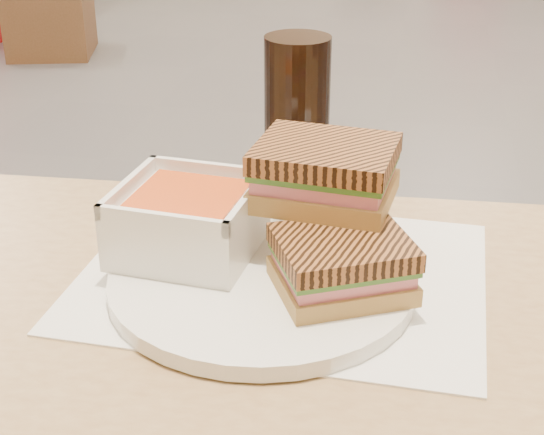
% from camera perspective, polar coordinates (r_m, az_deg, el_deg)
% --- Properties ---
extents(tray_liner, '(0.39, 0.31, 0.00)m').
position_cam_1_polar(tray_liner, '(0.77, 0.74, -4.03)').
color(tray_liner, white).
rests_on(tray_liner, main_table).
extents(plate, '(0.28, 0.28, 0.02)m').
position_cam_1_polar(plate, '(0.75, -0.72, -4.49)').
color(plate, white).
rests_on(plate, tray_liner).
extents(soup_bowl, '(0.14, 0.14, 0.07)m').
position_cam_1_polar(soup_bowl, '(0.78, -5.88, -0.33)').
color(soup_bowl, white).
rests_on(soup_bowl, plate).
extents(panini_lower, '(0.14, 0.13, 0.05)m').
position_cam_1_polar(panini_lower, '(0.71, 4.94, -3.26)').
color(panini_lower, '#AE813F').
rests_on(panini_lower, plate).
extents(panini_upper, '(0.14, 0.12, 0.06)m').
position_cam_1_polar(panini_upper, '(0.76, 3.73, 3.16)').
color(panini_upper, '#AE813F').
rests_on(panini_upper, panini_lower).
extents(cola_glass, '(0.08, 0.08, 0.17)m').
position_cam_1_polar(cola_glass, '(0.97, 1.76, 7.76)').
color(cola_glass, black).
rests_on(cola_glass, main_table).
extents(bg_chair_0r, '(0.51, 0.51, 0.47)m').
position_cam_1_polar(bg_chair_0r, '(4.56, -15.34, 13.85)').
color(bg_chair_0r, brown).
rests_on(bg_chair_0r, ground).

